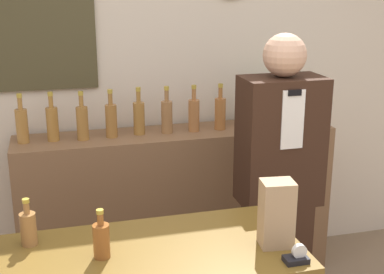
% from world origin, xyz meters
% --- Properties ---
extents(back_wall, '(5.20, 0.09, 2.70)m').
position_xyz_m(back_wall, '(-0.01, 2.00, 1.35)').
color(back_wall, beige).
rests_on(back_wall, ground_plane).
extents(back_shelf, '(2.01, 0.38, 1.00)m').
position_xyz_m(back_shelf, '(0.21, 1.75, 0.50)').
color(back_shelf, brown).
rests_on(back_shelf, ground_plane).
extents(shopkeeper, '(0.42, 0.27, 1.67)m').
position_xyz_m(shopkeeper, '(0.60, 1.07, 0.83)').
color(shopkeeper, '#331E14').
rests_on(shopkeeper, ground_plane).
extents(potted_plant, '(0.23, 0.23, 0.30)m').
position_xyz_m(potted_plant, '(0.88, 1.75, 1.15)').
color(potted_plant, '#9E998E').
rests_on(potted_plant, back_shelf).
extents(paper_bag, '(0.14, 0.12, 0.27)m').
position_xyz_m(paper_bag, '(0.28, 0.38, 1.05)').
color(paper_bag, tan).
rests_on(paper_bag, display_counter).
extents(tape_dispenser, '(0.09, 0.06, 0.07)m').
position_xyz_m(tape_dispenser, '(0.30, 0.24, 0.94)').
color(tape_dispenser, black).
rests_on(tape_dispenser, display_counter).
extents(counter_bottle_1, '(0.06, 0.06, 0.20)m').
position_xyz_m(counter_bottle_1, '(-0.66, 0.64, 0.99)').
color(counter_bottle_1, olive).
rests_on(counter_bottle_1, display_counter).
extents(counter_bottle_2, '(0.06, 0.06, 0.20)m').
position_xyz_m(counter_bottle_2, '(-0.40, 0.47, 0.99)').
color(counter_bottle_2, brown).
rests_on(counter_bottle_2, display_counter).
extents(shelf_bottle_0, '(0.07, 0.07, 0.29)m').
position_xyz_m(shelf_bottle_0, '(-0.72, 1.76, 1.11)').
color(shelf_bottle_0, '#A47235').
rests_on(shelf_bottle_0, back_shelf).
extents(shelf_bottle_1, '(0.07, 0.07, 0.29)m').
position_xyz_m(shelf_bottle_1, '(-0.54, 1.76, 1.11)').
color(shelf_bottle_1, '#A37132').
rests_on(shelf_bottle_1, back_shelf).
extents(shelf_bottle_2, '(0.07, 0.07, 0.29)m').
position_xyz_m(shelf_bottle_2, '(-0.37, 1.73, 1.11)').
color(shelf_bottle_2, '#9F6E33').
rests_on(shelf_bottle_2, back_shelf).
extents(shelf_bottle_3, '(0.07, 0.07, 0.29)m').
position_xyz_m(shelf_bottle_3, '(-0.20, 1.75, 1.11)').
color(shelf_bottle_3, olive).
rests_on(shelf_bottle_3, back_shelf).
extents(shelf_bottle_4, '(0.07, 0.07, 0.29)m').
position_xyz_m(shelf_bottle_4, '(-0.03, 1.76, 1.11)').
color(shelf_bottle_4, olive).
rests_on(shelf_bottle_4, back_shelf).
extents(shelf_bottle_5, '(0.07, 0.07, 0.29)m').
position_xyz_m(shelf_bottle_5, '(0.14, 1.75, 1.11)').
color(shelf_bottle_5, '#966A3F').
rests_on(shelf_bottle_5, back_shelf).
extents(shelf_bottle_6, '(0.07, 0.07, 0.29)m').
position_xyz_m(shelf_bottle_6, '(0.31, 1.74, 1.11)').
color(shelf_bottle_6, '#A56A3B').
rests_on(shelf_bottle_6, back_shelf).
extents(shelf_bottle_7, '(0.07, 0.07, 0.29)m').
position_xyz_m(shelf_bottle_7, '(0.49, 1.74, 1.11)').
color(shelf_bottle_7, '#A36633').
rests_on(shelf_bottle_7, back_shelf).
extents(shelf_bottle_8, '(0.07, 0.07, 0.29)m').
position_xyz_m(shelf_bottle_8, '(0.66, 1.76, 1.11)').
color(shelf_bottle_8, '#A36831').
rests_on(shelf_bottle_8, back_shelf).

